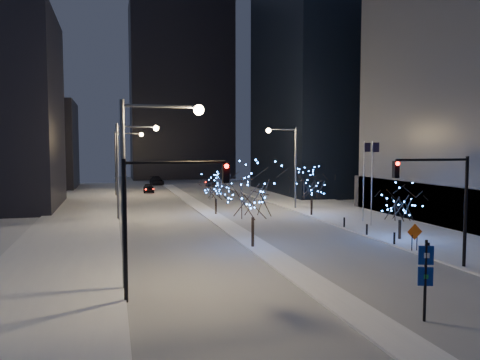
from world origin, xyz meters
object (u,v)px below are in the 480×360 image
object	(u,v)px
street_lamp_east	(289,156)
car_near	(149,188)
holiday_tree_plaza_near	(400,204)
car_far	(157,181)
holiday_tree_median_near	(253,193)
street_lamp_w_far	(122,154)
street_lamp_w_near	(144,167)
holiday_tree_plaza_far	(312,185)
traffic_signal_east	(445,193)
holiday_tree_median_far	(216,187)
car_mid	(211,182)
wayfinding_sign	(426,272)
traffic_signal_west	(157,204)
street_lamp_w_mid	(128,157)
construction_sign	(415,234)

from	to	relation	value
street_lamp_east	car_near	distance (m)	30.74
holiday_tree_plaza_near	car_far	bearing A→B (deg)	102.40
car_far	holiday_tree_median_near	xyz separation A→B (m)	(1.42, -62.12, 3.35)
street_lamp_w_far	car_far	bearing A→B (deg)	70.84
street_lamp_w_near	holiday_tree_plaza_far	distance (m)	29.56
street_lamp_east	traffic_signal_east	size ratio (longest dim) A/B	1.43
street_lamp_w_near	holiday_tree_median_far	bearing A→B (deg)	69.64
street_lamp_w_far	street_lamp_east	xyz separation A→B (m)	(19.02, -22.00, -0.05)
holiday_tree_median_near	street_lamp_w_near	bearing A→B (deg)	-136.27
traffic_signal_east	holiday_tree_median_near	xyz separation A→B (m)	(-9.44, 9.08, -0.60)
car_mid	wayfinding_sign	size ratio (longest dim) A/B	1.30
street_lamp_w_far	traffic_signal_west	xyz separation A→B (m)	(0.50, -52.00, -1.74)
street_lamp_w_mid	holiday_tree_median_near	distance (m)	19.06
street_lamp_w_near	holiday_tree_median_near	xyz separation A→B (m)	(8.44, 8.07, -2.33)
car_near	holiday_tree_median_far	world-z (taller)	holiday_tree_median_far
street_lamp_w_far	holiday_tree_plaza_far	distance (m)	34.16
car_mid	car_far	xyz separation A→B (m)	(-9.79, 6.61, 0.05)
street_lamp_w_near	traffic_signal_west	xyz separation A→B (m)	(0.50, -2.00, -1.74)
street_lamp_w_near	street_lamp_w_far	bearing A→B (deg)	90.00
street_lamp_w_mid	street_lamp_east	xyz separation A→B (m)	(19.02, 3.00, -0.05)
street_lamp_w_near	construction_sign	xyz separation A→B (m)	(19.24, 3.68, -5.18)
street_lamp_w_far	holiday_tree_median_near	distance (m)	42.83
street_lamp_w_far	holiday_tree_plaza_far	size ratio (longest dim) A/B	1.84
holiday_tree_median_near	holiday_tree_median_far	world-z (taller)	holiday_tree_median_near
wayfinding_sign	traffic_signal_west	bearing A→B (deg)	173.19
car_near	holiday_tree_median_near	bearing A→B (deg)	-81.81
holiday_tree_plaza_near	wayfinding_sign	world-z (taller)	holiday_tree_plaza_near
traffic_signal_west	traffic_signal_east	xyz separation A→B (m)	(17.38, 1.00, 0.00)
car_far	holiday_tree_plaza_far	bearing A→B (deg)	-79.25
street_lamp_w_far	car_far	xyz separation A→B (m)	(7.02, 20.19, -5.68)
wayfinding_sign	car_far	bearing A→B (deg)	115.32
traffic_signal_east	construction_sign	distance (m)	5.97
street_lamp_w_near	wayfinding_sign	world-z (taller)	street_lamp_w_near
street_lamp_w_mid	car_mid	distance (m)	42.47
street_lamp_w_near	holiday_tree_plaza_near	bearing A→B (deg)	20.37
car_far	holiday_tree_plaza_far	size ratio (longest dim) A/B	1.04
street_lamp_w_mid	car_mid	world-z (taller)	street_lamp_w_mid
car_far	car_near	bearing A→B (deg)	-103.65
street_lamp_w_near	car_mid	xyz separation A→B (m)	(16.80, 63.58, -5.73)
street_lamp_w_far	holiday_tree_plaza_near	bearing A→B (deg)	-63.86
traffic_signal_east	construction_sign	world-z (taller)	traffic_signal_east
street_lamp_east	construction_sign	xyz separation A→B (m)	(0.22, -24.32, -5.13)
street_lamp_w_mid	street_lamp_w_far	bearing A→B (deg)	90.00
holiday_tree_median_near	holiday_tree_plaza_far	xyz separation A→B (m)	(11.00, 14.00, -0.68)
street_lamp_east	traffic_signal_west	distance (m)	35.30
wayfinding_sign	street_lamp_w_near	bearing A→B (deg)	166.93
holiday_tree_median_near	construction_sign	xyz separation A→B (m)	(10.80, -4.40, -2.85)
street_lamp_w_mid	street_lamp_w_far	size ratio (longest dim) A/B	1.00
car_far	holiday_tree_median_near	distance (m)	62.23
street_lamp_east	holiday_tree_median_far	size ratio (longest dim) A/B	2.14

